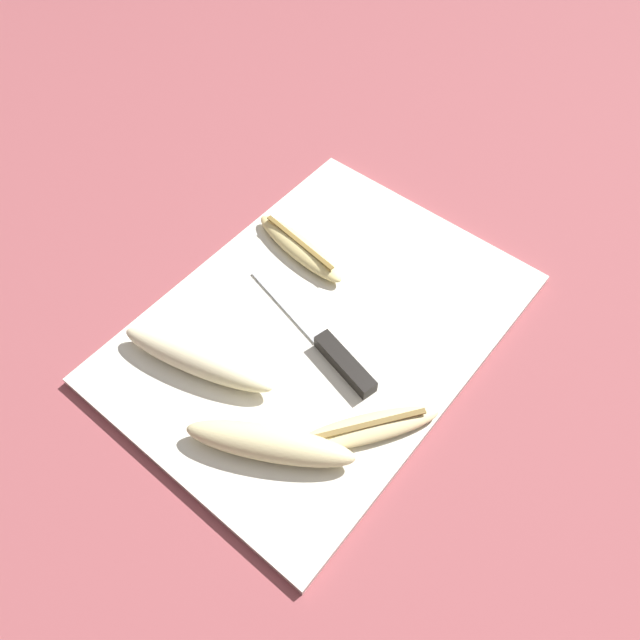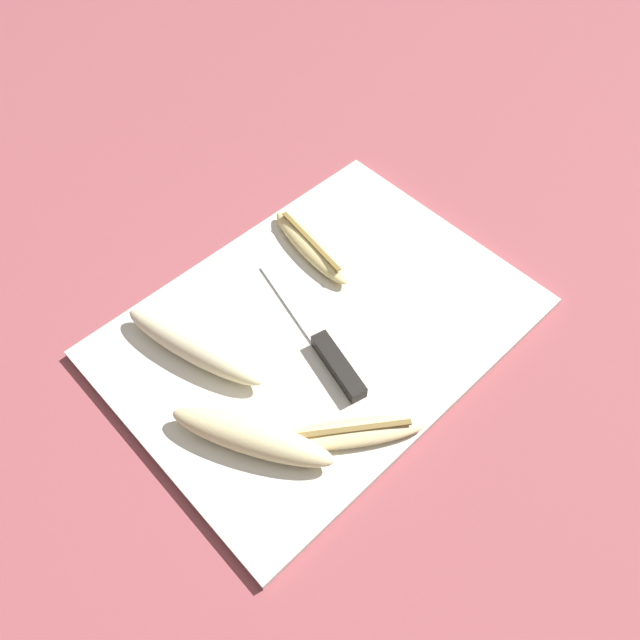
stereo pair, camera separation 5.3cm
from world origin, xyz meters
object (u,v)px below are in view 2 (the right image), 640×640
banana_golden_short (311,246)px  banana_ripe_center (351,433)px  knife (328,351)px  banana_soft_right (252,437)px  banana_bright_far (194,346)px

banana_golden_short → banana_ripe_center: size_ratio=1.03×
banana_golden_short → banana_ripe_center: bearing=-123.9°
banana_ripe_center → knife: bearing=59.4°
banana_soft_right → banana_golden_short: (0.23, 0.16, -0.01)m
banana_soft_right → banana_bright_far: (0.02, 0.13, 0.00)m
banana_soft_right → banana_ripe_center: banana_soft_right is taller
knife → banana_soft_right: 0.14m
banana_soft_right → banana_ripe_center: 0.11m
knife → banana_bright_far: 0.15m
banana_soft_right → banana_bright_far: size_ratio=0.92×
knife → banana_bright_far: banana_bright_far is taller
banana_ripe_center → banana_soft_right: bearing=140.9°
knife → banana_golden_short: bearing=67.3°
banana_golden_short → banana_bright_far: (-0.21, -0.02, 0.01)m
banana_golden_short → banana_bright_far: banana_bright_far is taller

